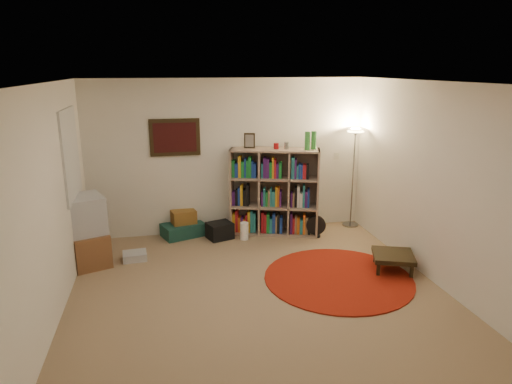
# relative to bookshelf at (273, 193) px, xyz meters

# --- Properties ---
(room) EXTENTS (4.54, 4.54, 2.54)m
(room) POSITION_rel_bookshelf_xyz_m (-0.72, -1.90, 0.58)
(room) COLOR #8D7153
(room) RESTS_ON ground
(bookshelf) EXTENTS (1.47, 0.81, 1.70)m
(bookshelf) POSITION_rel_bookshelf_xyz_m (0.00, 0.00, 0.00)
(bookshelf) COLOR #957963
(bookshelf) RESTS_ON ground
(floor_lamp) EXTENTS (0.33, 0.33, 1.70)m
(floor_lamp) POSITION_rel_bookshelf_xyz_m (1.41, 0.09, 0.72)
(floor_lamp) COLOR gray
(floor_lamp) RESTS_ON ground
(floor_fan) EXTENTS (0.32, 0.20, 0.36)m
(floor_fan) POSITION_rel_bookshelf_xyz_m (0.63, -0.32, -0.50)
(floor_fan) COLOR black
(floor_fan) RESTS_ON ground
(tv_stand) EXTENTS (0.67, 0.79, 0.98)m
(tv_stand) POSITION_rel_bookshelf_xyz_m (-2.80, -0.64, -0.21)
(tv_stand) COLOR brown
(tv_stand) RESTS_ON ground
(dvd_box) EXTENTS (0.35, 0.30, 0.11)m
(dvd_box) POSITION_rel_bookshelf_xyz_m (-2.19, -0.65, -0.63)
(dvd_box) COLOR #B7B7BC
(dvd_box) RESTS_ON ground
(suitcase) EXTENTS (0.75, 0.61, 0.21)m
(suitcase) POSITION_rel_bookshelf_xyz_m (-1.46, 0.18, -0.58)
(suitcase) COLOR #153932
(suitcase) RESTS_ON ground
(wicker_basket) EXTENTS (0.43, 0.35, 0.21)m
(wicker_basket) POSITION_rel_bookshelf_xyz_m (-1.44, 0.20, -0.37)
(wicker_basket) COLOR brown
(wicker_basket) RESTS_ON suitcase
(duffel_bag) EXTENTS (0.46, 0.42, 0.26)m
(duffel_bag) POSITION_rel_bookshelf_xyz_m (-0.89, -0.06, -0.55)
(duffel_bag) COLOR black
(duffel_bag) RESTS_ON ground
(paper_towel) EXTENTS (0.17, 0.17, 0.28)m
(paper_towel) POSITION_rel_bookshelf_xyz_m (-0.51, -0.19, -0.54)
(paper_towel) COLOR white
(paper_towel) RESTS_ON ground
(red_rug) EXTENTS (1.93, 1.93, 0.02)m
(red_rug) POSITION_rel_bookshelf_xyz_m (0.43, -1.82, -0.68)
(red_rug) COLOR maroon
(red_rug) RESTS_ON ground
(side_table) EXTENTS (0.68, 0.68, 0.24)m
(side_table) POSITION_rel_bookshelf_xyz_m (1.24, -1.73, -0.48)
(side_table) COLOR black
(side_table) RESTS_ON ground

